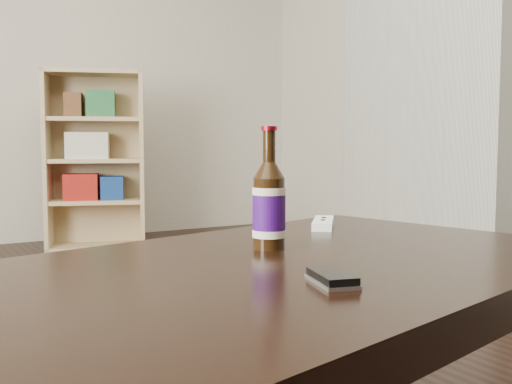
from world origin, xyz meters
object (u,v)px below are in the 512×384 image
coffee_table (276,298)px  beer_bottle (269,206)px  bookshelf (94,157)px  remote (323,223)px  phone (332,278)px

coffee_table → beer_bottle: bearing=62.9°
beer_bottle → coffee_table: bearing=-117.1°
coffee_table → beer_bottle: beer_bottle is taller
bookshelf → remote: size_ratio=7.14×
coffee_table → phone: size_ratio=12.78×
beer_bottle → phone: 0.32m
bookshelf → beer_bottle: bookshelf is taller
beer_bottle → phone: (-0.08, -0.30, -0.08)m
bookshelf → beer_bottle: bearing=-79.1°
bookshelf → phone: (-0.57, -3.18, -0.12)m
beer_bottle → remote: beer_bottle is taller
coffee_table → phone: (-0.02, -0.18, 0.07)m
bookshelf → phone: size_ratio=10.52×
phone → remote: (0.36, 0.49, 0.00)m
beer_bottle → remote: bearing=34.2°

